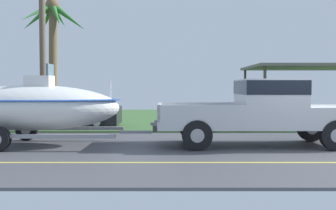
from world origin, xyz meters
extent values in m
cube|color=#4C4C51|center=(0.00, 0.00, -0.03)|extent=(36.00, 8.00, 0.06)
cube|color=#3D6633|center=(0.00, 11.00, 0.00)|extent=(36.00, 14.00, 0.11)
cube|color=#DBCC4C|center=(0.00, -1.80, 0.00)|extent=(34.20, 0.12, 0.01)
cube|color=silver|center=(-1.19, 0.84, 0.63)|extent=(5.52, 2.06, 0.22)
cube|color=silver|center=(0.79, 0.84, 0.93)|extent=(1.54, 2.06, 0.38)
cube|color=silver|center=(-0.81, 0.84, 1.31)|extent=(1.65, 2.06, 1.14)
cube|color=black|center=(-0.81, 0.84, 1.65)|extent=(1.67, 2.08, 0.38)
cube|color=gray|center=(-2.79, 0.84, 0.76)|extent=(2.32, 2.06, 0.04)
cube|color=silver|center=(-2.79, 1.83, 0.96)|extent=(2.32, 0.08, 0.45)
cube|color=silver|center=(-2.79, -0.15, 0.96)|extent=(2.32, 0.08, 0.45)
cube|color=silver|center=(-3.91, 0.84, 0.96)|extent=(0.08, 2.06, 0.45)
cube|color=#333338|center=(-4.01, 0.84, 0.57)|extent=(0.12, 1.85, 0.16)
sphere|color=#B2B2B7|center=(-4.13, 0.84, 0.62)|extent=(0.10, 0.10, 0.10)
cylinder|color=black|center=(0.71, 1.75, 0.40)|extent=(0.80, 0.28, 0.80)
cylinder|color=#9E9EA3|center=(0.71, 1.75, 0.40)|extent=(0.36, 0.29, 0.36)
cylinder|color=black|center=(0.71, -0.08, 0.40)|extent=(0.80, 0.28, 0.80)
cylinder|color=#9E9EA3|center=(0.71, -0.08, 0.40)|extent=(0.36, 0.29, 0.36)
cylinder|color=black|center=(-2.91, 1.75, 0.40)|extent=(0.80, 0.28, 0.80)
cylinder|color=#9E9EA3|center=(-2.91, 1.75, 0.40)|extent=(0.36, 0.29, 0.36)
cylinder|color=black|center=(-2.91, -0.08, 0.40)|extent=(0.80, 0.28, 0.80)
cylinder|color=#9E9EA3|center=(-2.91, -0.08, 0.40)|extent=(0.36, 0.29, 0.36)
cube|color=gray|center=(-4.58, 0.84, 0.38)|extent=(0.90, 0.10, 0.08)
cube|color=gray|center=(-7.56, 1.85, 0.38)|extent=(5.06, 0.12, 0.10)
cube|color=gray|center=(-7.56, -0.17, 0.38)|extent=(5.06, 0.12, 0.10)
cylinder|color=black|center=(-8.07, 1.91, 0.32)|extent=(0.64, 0.22, 0.64)
cylinder|color=#9E9EA3|center=(-8.07, 1.91, 0.32)|extent=(0.29, 0.23, 0.29)
ellipsoid|color=white|center=(-7.56, 0.84, 1.07)|extent=(5.02, 1.97, 1.29)
ellipsoid|color=#1E4CA5|center=(-7.56, 0.84, 1.30)|extent=(5.12, 2.01, 0.12)
cube|color=silver|center=(-7.31, 0.84, 1.65)|extent=(0.70, 0.60, 0.65)
cube|color=slate|center=(-7.01, 0.84, 2.13)|extent=(0.06, 0.56, 0.36)
cylinder|color=silver|center=(-5.30, 0.84, 1.58)|extent=(0.04, 0.04, 0.50)
cube|color=black|center=(-7.97, 5.49, 0.53)|extent=(4.72, 1.80, 0.70)
cube|color=black|center=(-8.21, 5.49, 1.13)|extent=(2.64, 1.65, 0.50)
cylinder|color=black|center=(-6.37, 6.30, 0.33)|extent=(0.66, 0.22, 0.66)
cylinder|color=#9E9EA3|center=(-6.37, 6.30, 0.33)|extent=(0.30, 0.23, 0.30)
cylinder|color=black|center=(-6.37, 4.68, 0.33)|extent=(0.66, 0.22, 0.66)
cylinder|color=#9E9EA3|center=(-6.37, 4.68, 0.33)|extent=(0.30, 0.23, 0.30)
cylinder|color=black|center=(-9.58, 6.30, 0.33)|extent=(0.66, 0.22, 0.66)
cylinder|color=#9E9EA3|center=(-9.58, 6.30, 0.33)|extent=(0.30, 0.23, 0.30)
cylinder|color=black|center=(-9.58, 4.68, 0.33)|extent=(0.66, 0.22, 0.66)
cylinder|color=#9E9EA3|center=(-9.58, 4.68, 0.33)|extent=(0.30, 0.23, 0.30)
cylinder|color=#4C4238|center=(0.93, 13.47, 1.33)|extent=(0.14, 0.14, 2.66)
cylinder|color=#4C4238|center=(0.93, 8.57, 1.33)|extent=(0.14, 0.14, 2.66)
cube|color=#6B665B|center=(4.23, 11.02, 2.73)|extent=(7.11, 5.40, 0.14)
cylinder|color=brown|center=(-9.65, 10.45, 2.95)|extent=(0.44, 0.73, 5.92)
cone|color=#2D6B2D|center=(-8.82, 10.47, 5.27)|extent=(1.91, 0.44, 1.59)
cone|color=#2D6B2D|center=(-9.44, 10.91, 5.41)|extent=(0.81, 1.27, 1.23)
cone|color=#2D6B2D|center=(-10.09, 11.02, 5.32)|extent=(1.31, 1.55, 1.46)
cone|color=#2D6B2D|center=(-10.44, 10.56, 5.30)|extent=(1.86, 0.63, 1.51)
cone|color=#2D6B2D|center=(-10.21, 9.69, 5.38)|extent=(1.43, 1.79, 1.30)
cone|color=#2D6B2D|center=(-9.30, 9.83, 5.29)|extent=(1.13, 1.61, 1.50)
sphere|color=brown|center=(-9.65, 10.45, 5.91)|extent=(0.70, 0.70, 0.70)
cylinder|color=brown|center=(-8.55, 5.16, 4.38)|extent=(0.24, 0.24, 8.77)
camera|label=1|loc=(-3.67, -10.56, 1.66)|focal=43.07mm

